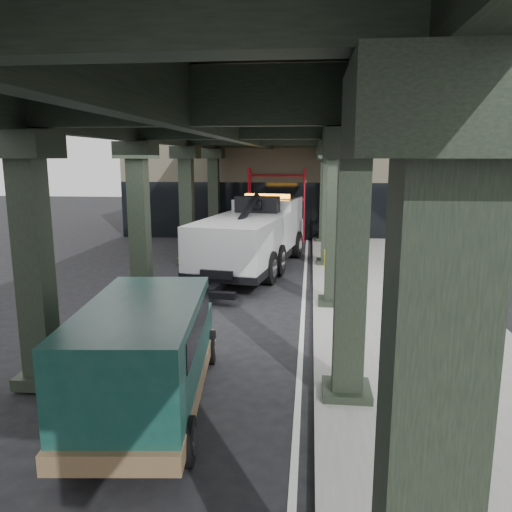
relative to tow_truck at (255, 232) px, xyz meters
The scene contains 8 objects.
ground 7.58m from the tow_truck, 86.86° to the right, with size 90.00×90.00×0.00m, color black.
sidewalk 7.45m from the tow_truck, 47.82° to the right, with size 5.00×40.00×0.15m, color gray.
lane_stripe 6.00m from the tow_truck, 68.74° to the right, with size 0.12×38.00×0.01m, color silver.
viaduct 6.70m from the tow_truck, 89.93° to the right, with size 7.40×32.00×6.40m.
building 13.05m from the tow_truck, 79.18° to the left, with size 22.00×10.00×8.00m, color #C6B793.
scaffolding 7.27m from the tow_truck, 86.78° to the left, with size 3.08×0.88×4.00m.
tow_truck is the anchor object (origin of this frame).
towed_van 12.17m from the tow_truck, 92.70° to the right, with size 2.52×5.31×2.08m.
Camera 1 is at (1.86, -12.84, 4.50)m, focal length 35.00 mm.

